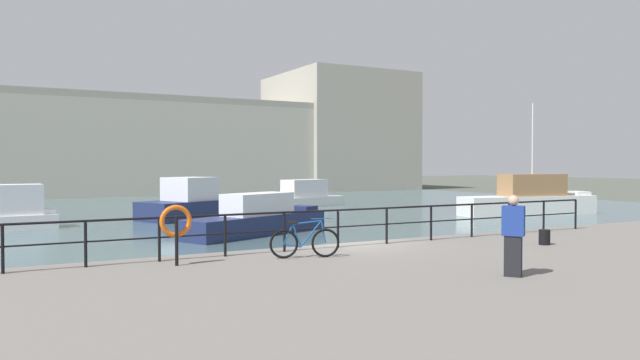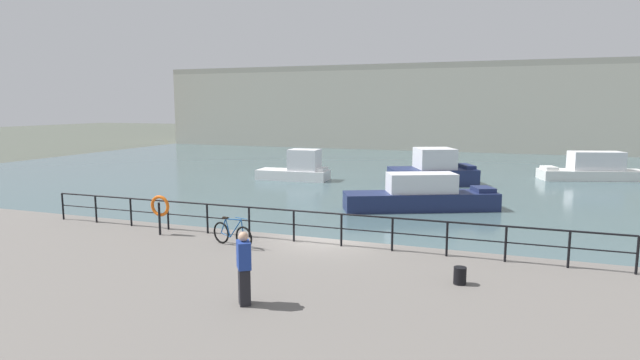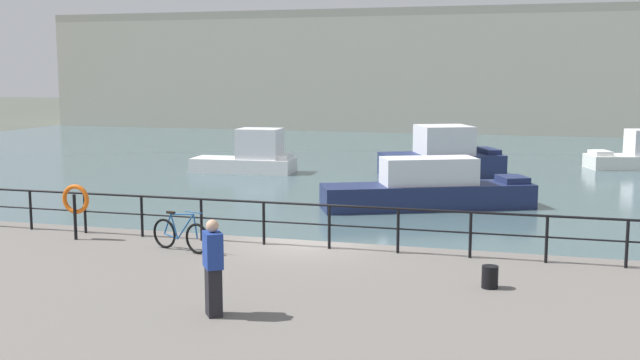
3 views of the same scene
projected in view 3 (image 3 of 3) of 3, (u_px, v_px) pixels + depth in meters
ground_plane at (306, 279)px, 19.26m from camera, size 240.00×240.00×0.00m
water_basin at (445, 155)px, 48.02m from camera, size 80.00×60.00×0.01m
quay_promenade at (195, 349)px, 13.00m from camera, size 56.00×13.00×1.00m
harbor_building at (567, 67)px, 68.44m from camera, size 78.91×16.93×15.33m
moored_red_daysailer at (442, 157)px, 38.17m from camera, size 6.52×5.06×2.53m
moored_blue_motorboat at (251, 156)px, 39.58m from camera, size 5.41×2.28×2.29m
moored_white_yacht at (429, 189)px, 29.11m from camera, size 8.14×5.03×1.96m
quay_railing at (264, 215)px, 18.53m from camera, size 19.92×0.07×1.08m
parked_bicycle at (181, 235)px, 17.90m from camera, size 1.71×0.59×0.98m
mooring_bollard at (490, 277)px, 14.84m from camera, size 0.32×0.32×0.44m
life_ring_stand at (76, 201)px, 19.10m from camera, size 0.75×0.16×1.40m
standing_person at (213, 267)px, 13.07m from camera, size 0.48×0.52×1.69m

